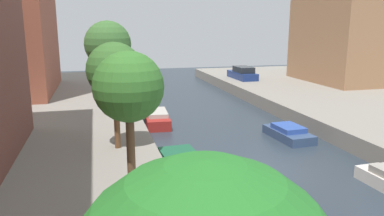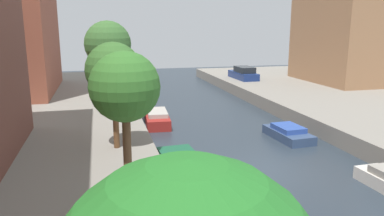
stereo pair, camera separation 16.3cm
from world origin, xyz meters
name	(u,v)px [view 1 (the left image)]	position (x,y,z in m)	size (l,w,h in m)	color
ground_plane	(270,170)	(0.00, 0.00, 0.00)	(84.00, 84.00, 0.00)	#28333D
low_block_right	(359,40)	(18.00, 17.50, 5.07)	(10.00, 10.02, 8.13)	#9E704C
street_tree_1	(129,89)	(-6.75, -5.02, 4.88)	(1.86, 1.86, 4.87)	brown
street_tree_2	(115,71)	(-6.75, 1.95, 4.54)	(2.47, 2.47, 4.81)	brown
street_tree_3	(108,45)	(-6.75, 8.85, 5.35)	(2.84, 2.84, 5.80)	#4D4625
parked_car	(243,74)	(7.38, 21.58, 1.55)	(1.80, 4.52, 1.31)	navy
moored_boat_left_3	(184,162)	(-3.77, 1.42, 0.22)	(1.91, 3.78, 0.44)	#195638
moored_boat_left_4	(157,118)	(-3.74, 9.46, 0.41)	(1.81, 4.49, 0.94)	maroon
moored_boat_left_5	(144,95)	(-3.45, 18.47, 0.34)	(1.57, 4.14, 0.80)	#4C5156
moored_boat_right_3	(288,133)	(3.18, 4.14, 0.34)	(1.79, 3.45, 0.79)	#33476B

